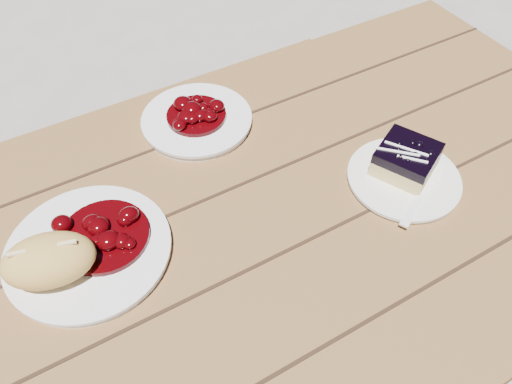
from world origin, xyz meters
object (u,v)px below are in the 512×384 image
picnic_table (137,329)px  second_plate (197,121)px  main_plate (89,251)px  blueberry_cake (406,159)px  bread_roll (49,260)px  dessert_plate (404,179)px

picnic_table → second_plate: size_ratio=9.45×
main_plate → blueberry_cake: size_ratio=1.97×
bread_roll → dessert_plate: bearing=-10.2°
blueberry_cake → main_plate: bearing=141.5°
blueberry_cake → bread_roll: bearing=144.4°
bread_roll → dessert_plate: size_ratio=0.70×
picnic_table → blueberry_cake: blueberry_cake is taller
dessert_plate → picnic_table: bearing=173.8°
bread_roll → blueberry_cake: 0.61m
bread_roll → dessert_plate: 0.60m
second_plate → dessert_plate: bearing=-51.6°
main_plate → second_plate: size_ratio=1.20×
bread_roll → picnic_table: bearing=-33.8°
main_plate → dessert_plate: (0.53, -0.13, -0.00)m
dessert_plate → blueberry_cake: blueberry_cake is taller
main_plate → blueberry_cake: blueberry_cake is taller
main_plate → bread_roll: bread_roll is taller
blueberry_cake → dessert_plate: bearing=-150.6°
main_plate → dessert_plate: size_ratio=1.30×
main_plate → second_plate: bearing=34.7°
main_plate → second_plate: 0.34m
main_plate → blueberry_cake: 0.56m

